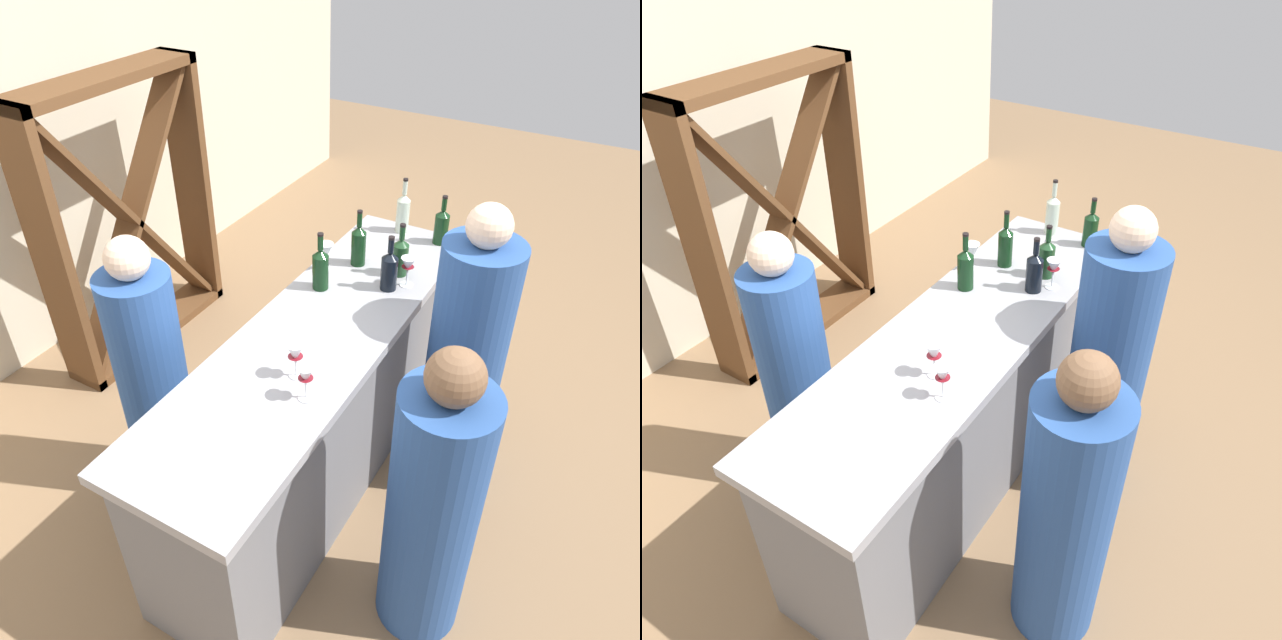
# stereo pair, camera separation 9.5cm
# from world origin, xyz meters

# --- Properties ---
(ground_plane) EXTENTS (12.00, 12.00, 0.00)m
(ground_plane) POSITION_xyz_m (0.00, 0.00, 0.00)
(ground_plane) COLOR #846647
(bar_counter) EXTENTS (2.26, 0.63, 0.98)m
(bar_counter) POSITION_xyz_m (0.00, 0.00, 0.49)
(bar_counter) COLOR slate
(bar_counter) RESTS_ON ground
(wine_rack) EXTENTS (1.27, 0.28, 1.77)m
(wine_rack) POSITION_xyz_m (0.50, 1.65, 0.88)
(wine_rack) COLOR brown
(wine_rack) RESTS_ON ground
(wine_bottle_leftmost_dark_green) EXTENTS (0.08, 0.08, 0.30)m
(wine_bottle_leftmost_dark_green) POSITION_xyz_m (0.30, 0.17, 1.10)
(wine_bottle_leftmost_dark_green) COLOR black
(wine_bottle_leftmost_dark_green) RESTS_ON bar_counter
(wine_bottle_second_left_near_black) EXTENTS (0.08, 0.08, 0.29)m
(wine_bottle_second_left_near_black) POSITION_xyz_m (0.46, -0.13, 1.09)
(wine_bottle_second_left_near_black) COLOR black
(wine_bottle_second_left_near_black) RESTS_ON bar_counter
(wine_bottle_center_dark_green) EXTENTS (0.08, 0.08, 0.31)m
(wine_bottle_center_dark_green) POSITION_xyz_m (0.59, 0.11, 1.10)
(wine_bottle_center_dark_green) COLOR black
(wine_bottle_center_dark_green) RESTS_ON bar_counter
(wine_bottle_second_right_olive_green) EXTENTS (0.08, 0.08, 0.28)m
(wine_bottle_second_right_olive_green) POSITION_xyz_m (0.61, -0.12, 1.09)
(wine_bottle_second_right_olive_green) COLOR #193D1E
(wine_bottle_second_right_olive_green) RESTS_ON bar_counter
(wine_bottle_rightmost_dark_green) EXTENTS (0.08, 0.08, 0.28)m
(wine_bottle_rightmost_dark_green) POSITION_xyz_m (1.02, -0.18, 1.09)
(wine_bottle_rightmost_dark_green) COLOR black
(wine_bottle_rightmost_dark_green) RESTS_ON bar_counter
(wine_bottle_far_right_clear_pale) EXTENTS (0.07, 0.07, 0.32)m
(wine_bottle_far_right_clear_pale) POSITION_xyz_m (1.04, 0.05, 1.10)
(wine_bottle_far_right_clear_pale) COLOR #B7C6B2
(wine_bottle_far_right_clear_pale) RESTS_ON bar_counter
(wine_glass_near_left) EXTENTS (0.07, 0.07, 0.16)m
(wine_glass_near_left) POSITION_xyz_m (0.53, -0.19, 1.09)
(wine_glass_near_left) COLOR white
(wine_glass_near_left) RESTS_ON bar_counter
(wine_glass_near_center) EXTENTS (0.07, 0.07, 0.16)m
(wine_glass_near_center) POSITION_xyz_m (-0.42, -0.17, 1.09)
(wine_glass_near_center) COLOR white
(wine_glass_near_center) RESTS_ON bar_counter
(wine_glass_near_right) EXTENTS (0.07, 0.07, 0.16)m
(wine_glass_near_right) POSITION_xyz_m (-0.32, -0.07, 1.09)
(wine_glass_near_right) COLOR white
(wine_glass_near_right) RESTS_ON bar_counter
(wine_glass_far_left) EXTENTS (0.08, 0.08, 0.15)m
(wine_glass_far_left) POSITION_xyz_m (0.46, 0.23, 1.08)
(wine_glass_far_left) COLOR white
(wine_glass_far_left) RESTS_ON bar_counter
(person_left_guest) EXTENTS (0.43, 0.43, 1.46)m
(person_left_guest) POSITION_xyz_m (-0.44, -0.74, 0.67)
(person_left_guest) COLOR #284C8C
(person_left_guest) RESTS_ON ground
(person_center_guest) EXTENTS (0.47, 0.47, 1.59)m
(person_center_guest) POSITION_xyz_m (0.36, -0.59, 0.73)
(person_center_guest) COLOR #284C8C
(person_center_guest) RESTS_ON ground
(person_right_guest) EXTENTS (0.40, 0.40, 1.46)m
(person_right_guest) POSITION_xyz_m (-0.42, 0.67, 0.68)
(person_right_guest) COLOR #284C8C
(person_right_guest) RESTS_ON ground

